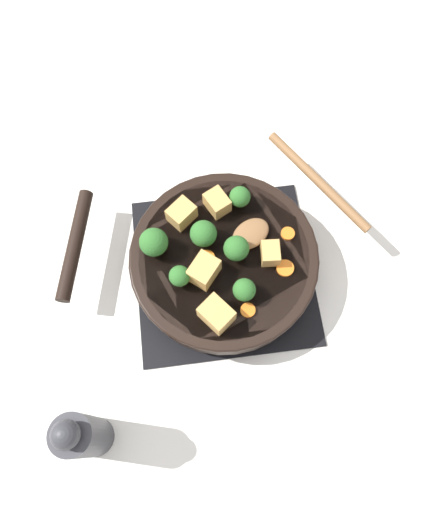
% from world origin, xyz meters
% --- Properties ---
extents(ground_plane, '(2.40, 2.40, 0.00)m').
position_xyz_m(ground_plane, '(0.00, 0.00, 0.00)').
color(ground_plane, white).
extents(front_burner_grate, '(0.31, 0.31, 0.03)m').
position_xyz_m(front_burner_grate, '(0.00, 0.00, 0.01)').
color(front_burner_grate, black).
rests_on(front_burner_grate, ground_plane).
extents(skillet_pan, '(0.44, 0.32, 0.05)m').
position_xyz_m(skillet_pan, '(-0.00, 0.00, 0.06)').
color(skillet_pan, black).
rests_on(skillet_pan, front_burner_grate).
extents(wooden_spoon, '(0.24, 0.23, 0.02)m').
position_xyz_m(wooden_spoon, '(0.12, 0.08, 0.09)').
color(wooden_spoon, brown).
rests_on(wooden_spoon, skillet_pan).
extents(tofu_cube_center_large, '(0.05, 0.05, 0.03)m').
position_xyz_m(tofu_cube_center_large, '(-0.00, 0.09, 0.09)').
color(tofu_cube_center_large, tan).
rests_on(tofu_cube_center_large, skillet_pan).
extents(tofu_cube_near_handle, '(0.06, 0.06, 0.04)m').
position_xyz_m(tofu_cube_near_handle, '(-0.04, -0.03, 0.10)').
color(tofu_cube_near_handle, tan).
rests_on(tofu_cube_near_handle, skillet_pan).
extents(tofu_cube_east_chunk, '(0.06, 0.06, 0.04)m').
position_xyz_m(tofu_cube_east_chunk, '(-0.02, -0.10, 0.10)').
color(tofu_cube_east_chunk, tan).
rests_on(tofu_cube_east_chunk, skillet_pan).
extents(tofu_cube_west_chunk, '(0.05, 0.05, 0.03)m').
position_xyz_m(tofu_cube_west_chunk, '(-0.06, 0.08, 0.09)').
color(tofu_cube_west_chunk, tan).
rests_on(tofu_cube_west_chunk, skillet_pan).
extents(tofu_cube_back_piece, '(0.03, 0.04, 0.03)m').
position_xyz_m(tofu_cube_back_piece, '(0.07, -0.01, 0.09)').
color(tofu_cube_back_piece, tan).
rests_on(tofu_cube_back_piece, skillet_pan).
extents(broccoli_floret_near_spoon, '(0.05, 0.05, 0.05)m').
position_xyz_m(broccoli_floret_near_spoon, '(-0.11, 0.03, 0.11)').
color(broccoli_floret_near_spoon, '#709956').
rests_on(broccoli_floret_near_spoon, skillet_pan).
extents(broccoli_floret_center_top, '(0.03, 0.03, 0.04)m').
position_xyz_m(broccoli_floret_center_top, '(-0.07, -0.03, 0.10)').
color(broccoli_floret_center_top, '#709956').
rests_on(broccoli_floret_center_top, skillet_pan).
extents(broccoli_floret_east_rim, '(0.04, 0.04, 0.05)m').
position_xyz_m(broccoli_floret_east_rim, '(0.02, 0.00, 0.10)').
color(broccoli_floret_east_rim, '#709956').
rests_on(broccoli_floret_east_rim, skillet_pan).
extents(broccoli_floret_west_rim, '(0.04, 0.04, 0.04)m').
position_xyz_m(broccoli_floret_west_rim, '(0.02, -0.07, 0.10)').
color(broccoli_floret_west_rim, '#709956').
rests_on(broccoli_floret_west_rim, skillet_pan).
extents(broccoli_floret_north_edge, '(0.04, 0.04, 0.04)m').
position_xyz_m(broccoli_floret_north_edge, '(0.04, 0.09, 0.10)').
color(broccoli_floret_north_edge, '#709956').
rests_on(broccoli_floret_north_edge, skillet_pan).
extents(broccoli_floret_south_cluster, '(0.04, 0.04, 0.05)m').
position_xyz_m(broccoli_floret_south_cluster, '(-0.03, 0.03, 0.11)').
color(broccoli_floret_south_cluster, '#709956').
rests_on(broccoli_floret_south_cluster, skillet_pan).
extents(carrot_slice_orange_thin, '(0.03, 0.03, 0.01)m').
position_xyz_m(carrot_slice_orange_thin, '(0.10, -0.03, 0.08)').
color(carrot_slice_orange_thin, orange).
rests_on(carrot_slice_orange_thin, skillet_pan).
extents(carrot_slice_near_center, '(0.02, 0.02, 0.01)m').
position_xyz_m(carrot_slice_near_center, '(0.11, 0.03, 0.08)').
color(carrot_slice_near_center, orange).
rests_on(carrot_slice_near_center, skillet_pan).
extents(carrot_slice_edge_slice, '(0.03, 0.03, 0.01)m').
position_xyz_m(carrot_slice_edge_slice, '(-0.03, 0.00, 0.08)').
color(carrot_slice_edge_slice, orange).
rests_on(carrot_slice_edge_slice, skillet_pan).
extents(carrot_slice_under_broccoli, '(0.02, 0.02, 0.01)m').
position_xyz_m(carrot_slice_under_broccoli, '(0.03, -0.10, 0.08)').
color(carrot_slice_under_broccoli, orange).
rests_on(carrot_slice_under_broccoli, skillet_pan).
extents(pepper_mill, '(0.06, 0.06, 0.18)m').
position_xyz_m(pepper_mill, '(-0.24, -0.25, 0.08)').
color(pepper_mill, '#333338').
rests_on(pepper_mill, ground_plane).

